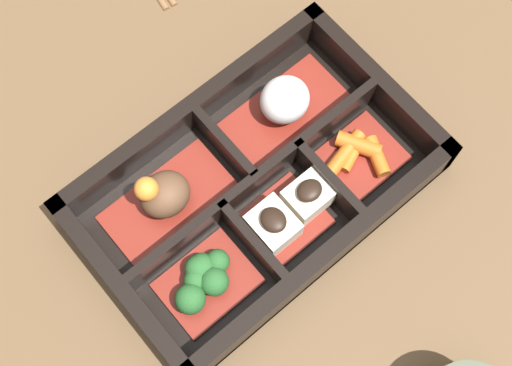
{
  "coord_description": "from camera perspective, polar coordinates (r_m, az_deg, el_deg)",
  "views": [
    {
      "loc": [
        -0.13,
        -0.16,
        0.61
      ],
      "look_at": [
        0.0,
        0.0,
        0.03
      ],
      "focal_mm": 50.0,
      "sensor_mm": 36.0,
      "label": 1
    }
  ],
  "objects": [
    {
      "name": "bowl_stew",
      "position": [
        0.62,
        -7.34,
        -1.06
      ],
      "size": [
        0.12,
        0.06,
        0.05
      ],
      "color": "maroon",
      "rests_on": "bento_base"
    },
    {
      "name": "ground_plane",
      "position": [
        0.64,
        -0.0,
        -0.75
      ],
      "size": [
        3.0,
        3.0,
        0.0
      ],
      "primitive_type": "plane",
      "color": "brown"
    },
    {
      "name": "bowl_tofu",
      "position": [
        0.61,
        2.7,
        -2.35
      ],
      "size": [
        0.08,
        0.06,
        0.04
      ],
      "color": "maroon",
      "rests_on": "bento_base"
    },
    {
      "name": "bowl_rice",
      "position": [
        0.64,
        2.29,
        6.39
      ],
      "size": [
        0.12,
        0.06,
        0.05
      ],
      "color": "maroon",
      "rests_on": "bento_base"
    },
    {
      "name": "bento_base",
      "position": [
        0.64,
        -0.0,
        -0.6
      ],
      "size": [
        0.3,
        0.19,
        0.01
      ],
      "color": "black",
      "rests_on": "ground_plane"
    },
    {
      "name": "bowl_carrots",
      "position": [
        0.64,
        8.27,
        2.31
      ],
      "size": [
        0.07,
        0.06,
        0.02
      ],
      "color": "maroon",
      "rests_on": "bento_base"
    },
    {
      "name": "bowl_greens",
      "position": [
        0.6,
        -4.22,
        -7.71
      ],
      "size": [
        0.08,
        0.06,
        0.03
      ],
      "color": "maroon",
      "rests_on": "bento_base"
    },
    {
      "name": "bento_rim",
      "position": [
        0.62,
        0.1,
        -0.13
      ],
      "size": [
        0.3,
        0.19,
        0.05
      ],
      "color": "black",
      "rests_on": "ground_plane"
    }
  ]
}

